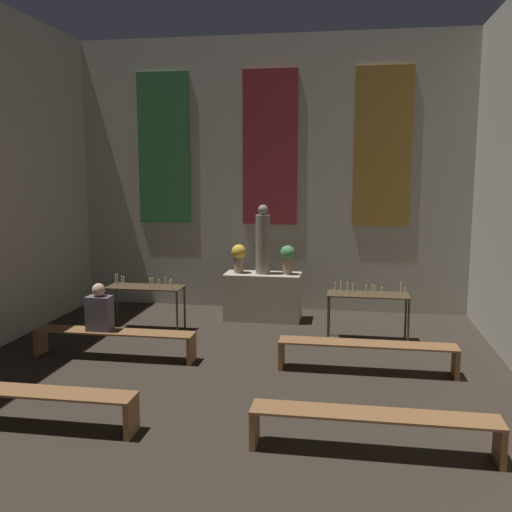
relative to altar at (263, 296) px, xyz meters
The scene contains 12 objects.
wall_back 2.47m from the altar, 90.00° to the left, with size 7.95×0.16×5.36m.
altar is the anchor object (origin of this frame).
statue 1.03m from the altar, ahead, with size 0.27×0.27×1.28m.
flower_vase_left 0.89m from the altar, behind, with size 0.27×0.27×0.53m.
flower_vase_right 0.89m from the altar, ahead, with size 0.27×0.27×0.53m.
candle_rack_left 2.21m from the altar, 150.02° to the right, with size 1.32×0.51×0.98m.
candle_rack_right 2.20m from the altar, 29.95° to the right, with size 1.32×0.51×0.98m.
pew_third_left 5.26m from the altar, 110.55° to the right, with size 2.43×0.36×0.42m.
pew_third_right 5.26m from the altar, 69.45° to the right, with size 2.43×0.36×0.42m.
pew_back_left 3.19m from the altar, 125.46° to the right, with size 2.43×0.36×0.42m.
pew_back_right 3.19m from the altar, 54.54° to the right, with size 2.43×0.36×0.42m.
person_seated 3.32m from the altar, 128.47° to the right, with size 0.36×0.24×0.71m.
Camera 1 is at (1.56, 0.59, 2.78)m, focal length 40.00 mm.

